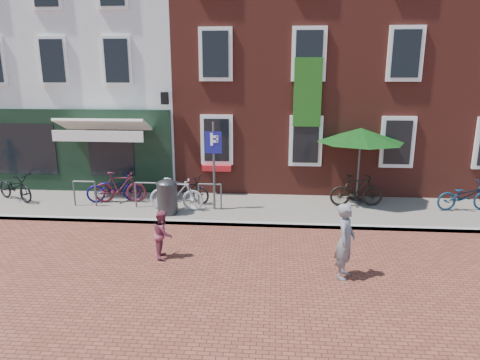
# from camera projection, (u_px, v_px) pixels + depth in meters

# --- Properties ---
(ground) EXTENTS (80.00, 80.00, 0.00)m
(ground) POSITION_uv_depth(u_px,v_px,m) (187.00, 225.00, 12.30)
(ground) COLOR brown
(sidewalk) EXTENTS (24.00, 3.00, 0.10)m
(sidewalk) POSITION_uv_depth(u_px,v_px,m) (227.00, 208.00, 13.66)
(sidewalk) COLOR slate
(sidewalk) RESTS_ON ground
(building_stucco) EXTENTS (8.00, 8.00, 9.00)m
(building_stucco) POSITION_uv_depth(u_px,v_px,m) (101.00, 65.00, 18.35)
(building_stucco) COLOR silver
(building_stucco) RESTS_ON ground
(building_brick_mid) EXTENTS (6.00, 8.00, 10.00)m
(building_brick_mid) POSITION_uv_depth(u_px,v_px,m) (265.00, 53.00, 17.66)
(building_brick_mid) COLOR maroon
(building_brick_mid) RESTS_ON ground
(building_brick_right) EXTENTS (6.00, 8.00, 10.00)m
(building_brick_right) POSITION_uv_depth(u_px,v_px,m) (415.00, 52.00, 17.19)
(building_brick_right) COLOR maroon
(building_brick_right) RESTS_ON ground
(litter_bin) EXTENTS (0.61, 0.61, 1.12)m
(litter_bin) POSITION_uv_depth(u_px,v_px,m) (167.00, 195.00, 12.85)
(litter_bin) COLOR #333436
(litter_bin) RESTS_ON sidewalk
(parking_sign) EXTENTS (0.50, 0.07, 2.72)m
(parking_sign) POSITION_uv_depth(u_px,v_px,m) (214.00, 155.00, 12.95)
(parking_sign) COLOR #4C4C4F
(parking_sign) RESTS_ON sidewalk
(parasol) EXTENTS (2.74, 2.74, 2.53)m
(parasol) POSITION_uv_depth(u_px,v_px,m) (361.00, 132.00, 13.62)
(parasol) COLOR #4C4C4F
(parasol) RESTS_ON sidewalk
(woman) EXTENTS (0.57, 0.69, 1.63)m
(woman) POSITION_uv_depth(u_px,v_px,m) (345.00, 241.00, 9.02)
(woman) COLOR slate
(woman) RESTS_ON ground
(boy) EXTENTS (0.54, 0.63, 1.15)m
(boy) POSITION_uv_depth(u_px,v_px,m) (163.00, 234.00, 10.07)
(boy) COLOR #853547
(boy) RESTS_ON ground
(bicycle_0) EXTENTS (1.83, 1.33, 0.91)m
(bicycle_0) POSITION_uv_depth(u_px,v_px,m) (15.00, 187.00, 14.20)
(bicycle_0) COLOR black
(bicycle_0) RESTS_ON sidewalk
(bicycle_1) EXTENTS (1.74, 0.71, 1.02)m
(bicycle_1) POSITION_uv_depth(u_px,v_px,m) (120.00, 187.00, 13.98)
(bicycle_1) COLOR #541721
(bicycle_1) RESTS_ON sidewalk
(bicycle_2) EXTENTS (1.84, 1.05, 0.91)m
(bicycle_2) POSITION_uv_depth(u_px,v_px,m) (114.00, 188.00, 14.05)
(bicycle_2) COLOR #120A53
(bicycle_2) RESTS_ON sidewalk
(bicycle_3) EXTENTS (1.71, 0.56, 1.02)m
(bicycle_3) POSITION_uv_depth(u_px,v_px,m) (176.00, 194.00, 13.21)
(bicycle_3) COLOR #BDBDC0
(bicycle_3) RESTS_ON sidewalk
(bicycle_4) EXTENTS (1.84, 1.15, 0.91)m
(bicycle_4) POSITION_uv_depth(u_px,v_px,m) (185.00, 188.00, 14.03)
(bicycle_4) COLOR black
(bicycle_4) RESTS_ON sidewalk
(bicycle_5) EXTENTS (1.73, 0.65, 1.02)m
(bicycle_5) POSITION_uv_depth(u_px,v_px,m) (357.00, 191.00, 13.59)
(bicycle_5) COLOR black
(bicycle_5) RESTS_ON sidewalk
(bicycle_6) EXTENTS (1.81, 0.85, 0.91)m
(bicycle_6) POSITION_uv_depth(u_px,v_px,m) (465.00, 196.00, 13.19)
(bicycle_6) COLOR #0D2B46
(bicycle_6) RESTS_ON sidewalk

